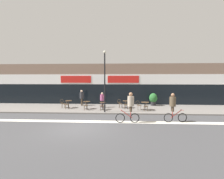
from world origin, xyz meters
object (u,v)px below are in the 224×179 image
(cafe_chair_1_near, at_px, (86,105))
(lamp_post, at_px, (105,77))
(bistro_table_1, at_px, (87,104))
(pedestrian_near_end, at_px, (82,96))
(bistro_table_0, at_px, (69,103))
(pedestrian_far_end, at_px, (102,99))
(cafe_chair_0_near, at_px, (67,104))
(bistro_table_2, at_px, (103,105))
(cafe_chair_3_side, at_px, (120,103))
(cafe_chair_3_near, at_px, (126,104))
(cyclist_0, at_px, (130,105))
(bistro_table_4, at_px, (145,104))
(cafe_chair_2_near, at_px, (102,105))
(cyclist_1, at_px, (173,105))
(bistro_table_3, at_px, (126,103))
(cafe_chair_4_near, at_px, (146,106))
(planter_pot, at_px, (153,99))
(cafe_chair_0_side, at_px, (63,103))
(cafe_chair_4_side, at_px, (139,105))

(cafe_chair_1_near, relative_size, lamp_post, 0.16)
(bistro_table_1, distance_m, pedestrian_near_end, 2.58)
(bistro_table_0, relative_size, bistro_table_1, 0.99)
(pedestrian_far_end, bearing_deg, cafe_chair_0_near, 15.09)
(bistro_table_2, distance_m, pedestrian_far_end, 1.38)
(cafe_chair_3_side, xyz_separation_m, pedestrian_near_end, (-4.41, 1.43, 0.54))
(bistro_table_2, relative_size, cafe_chair_3_near, 0.79)
(cafe_chair_3_near, relative_size, pedestrian_near_end, 0.51)
(cyclist_0, xyz_separation_m, pedestrian_far_end, (-2.72, 5.90, -0.23))
(cyclist_0, bearing_deg, cafe_chair_3_near, -92.47)
(bistro_table_4, relative_size, pedestrian_near_end, 0.45)
(bistro_table_1, xyz_separation_m, bistro_table_4, (5.84, -0.15, 0.01))
(bistro_table_2, relative_size, cafe_chair_3_side, 0.79)
(cafe_chair_2_near, bearing_deg, cyclist_1, -118.19)
(cafe_chair_3_near, height_order, cyclist_0, cyclist_0)
(bistro_table_4, xyz_separation_m, cafe_chair_1_near, (-5.83, -0.47, -0.04))
(bistro_table_2, bearing_deg, bistro_table_1, 172.68)
(bistro_table_3, height_order, cyclist_1, cyclist_1)
(cafe_chair_4_near, distance_m, planter_pot, 3.76)
(bistro_table_3, distance_m, planter_pot, 3.69)
(cafe_chair_2_near, distance_m, cafe_chair_3_side, 2.41)
(cafe_chair_2_near, distance_m, planter_pot, 6.56)
(cafe_chair_1_near, height_order, pedestrian_far_end, pedestrian_far_end)
(lamp_post, xyz_separation_m, pedestrian_far_end, (-0.56, 2.62, -2.25))
(cafe_chair_2_near, relative_size, cafe_chair_3_near, 1.00)
(bistro_table_3, bearing_deg, bistro_table_4, -28.39)
(cafe_chair_0_near, height_order, cafe_chair_1_near, same)
(cafe_chair_0_side, bearing_deg, pedestrian_near_end, 43.64)
(bistro_table_1, distance_m, cafe_chair_0_side, 2.73)
(cafe_chair_3_near, bearing_deg, cafe_chair_0_near, 100.36)
(bistro_table_1, relative_size, bistro_table_3, 1.01)
(cafe_chair_3_near, bearing_deg, cafe_chair_0_side, 94.75)
(bistro_table_1, bearing_deg, cafe_chair_0_near, -177.78)
(bistro_table_3, bearing_deg, cafe_chair_4_side, -38.98)
(cafe_chair_1_near, bearing_deg, pedestrian_far_end, -44.29)
(cafe_chair_4_side, distance_m, pedestrian_far_end, 3.99)
(bistro_table_1, height_order, cyclist_1, cyclist_1)
(cafe_chair_0_near, xyz_separation_m, cafe_chair_4_near, (7.89, -0.70, 0.00))
(cafe_chair_3_side, height_order, cyclist_0, cyclist_0)
(cafe_chair_4_side, xyz_separation_m, pedestrian_far_end, (-3.77, 1.21, 0.44))
(pedestrian_far_end, bearing_deg, bistro_table_2, 96.29)
(bistro_table_0, height_order, cyclist_1, cyclist_1)
(cafe_chair_0_near, relative_size, cyclist_0, 0.41)
(cyclist_1, bearing_deg, cafe_chair_1_near, 146.70)
(planter_pot, bearing_deg, bistro_table_2, -151.63)
(lamp_post, height_order, pedestrian_near_end, lamp_post)
(cafe_chair_2_near, xyz_separation_m, pedestrian_near_end, (-2.70, 3.14, 0.54))
(lamp_post, bearing_deg, planter_pot, 39.91)
(cafe_chair_3_side, bearing_deg, cafe_chair_4_side, -20.37)
(cafe_chair_3_near, height_order, cafe_chair_4_near, same)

